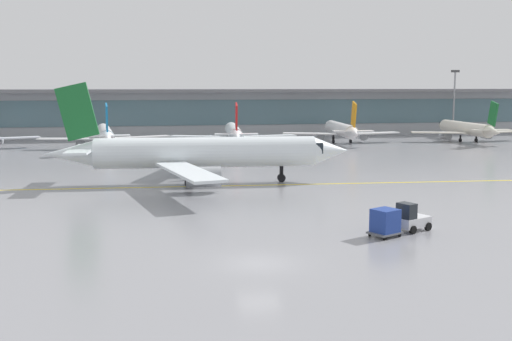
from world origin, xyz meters
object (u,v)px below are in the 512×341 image
(gate_airplane_5, at_px, (466,129))
(cargo_dolly_lead, at_px, (385,222))
(gate_airplane_3, at_px, (234,132))
(baggage_tug, at_px, (411,219))
(gate_airplane_4, at_px, (341,130))
(taxiing_regional_jet, at_px, (202,153))
(apron_light_mast_1, at_px, (454,99))
(gate_airplane_2, at_px, (105,134))

(gate_airplane_5, distance_m, cargo_dolly_lead, 78.61)
(gate_airplane_3, distance_m, gate_airplane_5, 44.10)
(baggage_tug, bearing_deg, gate_airplane_4, 49.44)
(gate_airplane_5, relative_size, taxiing_regional_jet, 0.72)
(gate_airplane_3, xyz_separation_m, gate_airplane_4, (20.24, 2.76, 0.00))
(gate_airplane_5, bearing_deg, baggage_tug, 149.77)
(gate_airplane_4, height_order, apron_light_mast_1, apron_light_mast_1)
(gate_airplane_3, bearing_deg, cargo_dolly_lead, -173.60)
(apron_light_mast_1, bearing_deg, taxiing_regional_jet, -136.73)
(baggage_tug, bearing_deg, gate_airplane_3, 66.75)
(gate_airplane_3, bearing_deg, taxiing_regional_jet, 172.35)
(gate_airplane_5, relative_size, apron_light_mast_1, 1.73)
(gate_airplane_2, bearing_deg, gate_airplane_4, -92.49)
(cargo_dolly_lead, relative_size, apron_light_mast_1, 0.19)
(gate_airplane_2, xyz_separation_m, apron_light_mast_1, (70.81, 14.95, 5.13))
(gate_airplane_2, xyz_separation_m, cargo_dolly_lead, (22.79, -65.34, -1.27))
(gate_airplane_4, xyz_separation_m, cargo_dolly_lead, (-19.06, -67.64, -1.27))
(gate_airplane_5, height_order, apron_light_mast_1, apron_light_mast_1)
(gate_airplane_2, bearing_deg, gate_airplane_3, -96.88)
(gate_airplane_2, distance_m, gate_airplane_3, 21.62)
(gate_airplane_2, height_order, apron_light_mast_1, apron_light_mast_1)
(taxiing_regional_jet, xyz_separation_m, baggage_tug, (12.77, -24.16, -2.33))
(gate_airplane_4, distance_m, taxiing_regional_jet, 51.44)
(gate_airplane_2, relative_size, gate_airplane_4, 1.00)
(baggage_tug, height_order, apron_light_mast_1, apron_light_mast_1)
(gate_airplane_2, height_order, gate_airplane_3, same)
(taxiing_regional_jet, height_order, cargo_dolly_lead, taxiing_regional_jet)
(gate_airplane_5, bearing_deg, gate_airplane_3, 93.08)
(gate_airplane_2, distance_m, baggage_tug, 68.92)
(gate_airplane_3, xyz_separation_m, cargo_dolly_lead, (1.18, -64.87, -1.27))
(gate_airplane_2, height_order, cargo_dolly_lead, gate_airplane_2)
(baggage_tug, bearing_deg, gate_airplane_2, 84.97)
(gate_airplane_3, xyz_separation_m, baggage_tug, (3.66, -63.63, -1.43))
(taxiing_regional_jet, bearing_deg, gate_airplane_2, 110.99)
(gate_airplane_4, distance_m, baggage_tug, 68.45)
(gate_airplane_3, relative_size, cargo_dolly_lead, 9.04)
(cargo_dolly_lead, bearing_deg, baggage_tug, -0.00)
(gate_airplane_2, bearing_deg, cargo_dolly_lead, -166.40)
(gate_airplane_3, bearing_deg, baggage_tug, -171.35)
(apron_light_mast_1, bearing_deg, baggage_tug, -119.94)
(gate_airplane_3, xyz_separation_m, apron_light_mast_1, (49.19, 15.42, 5.13))
(gate_airplane_2, relative_size, baggage_tug, 7.94)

